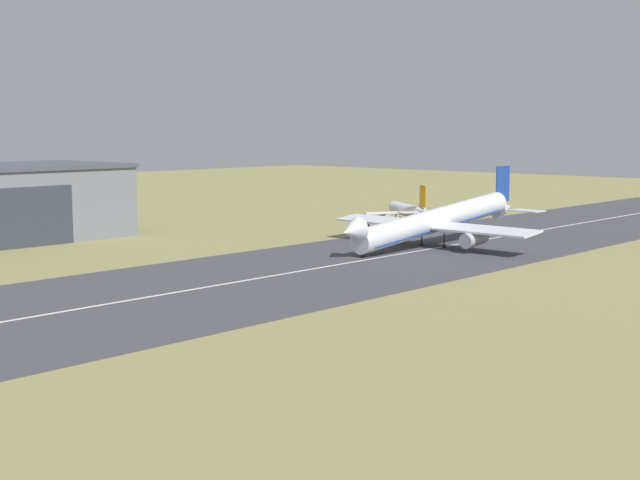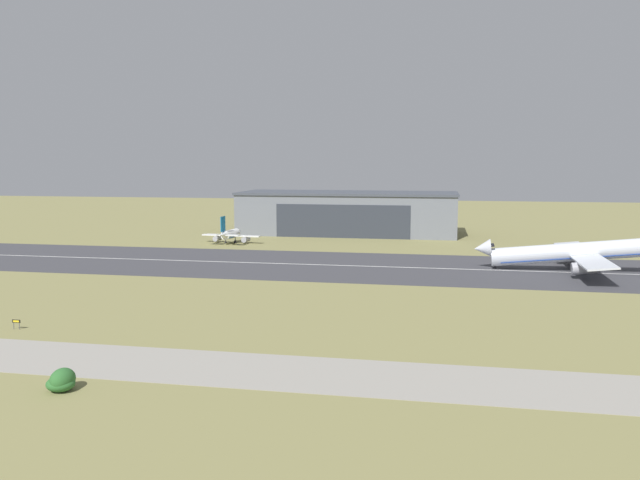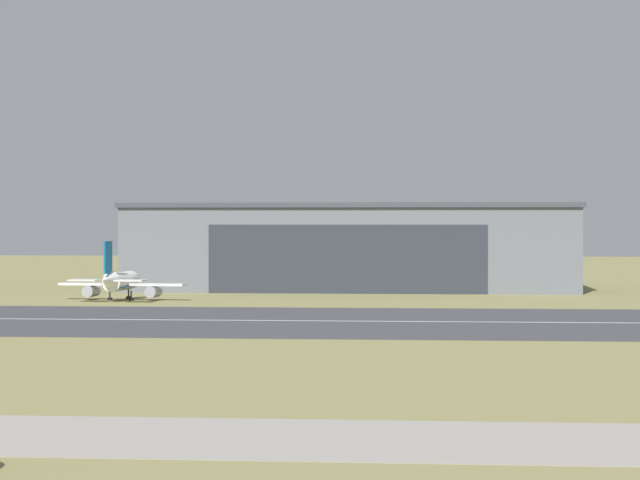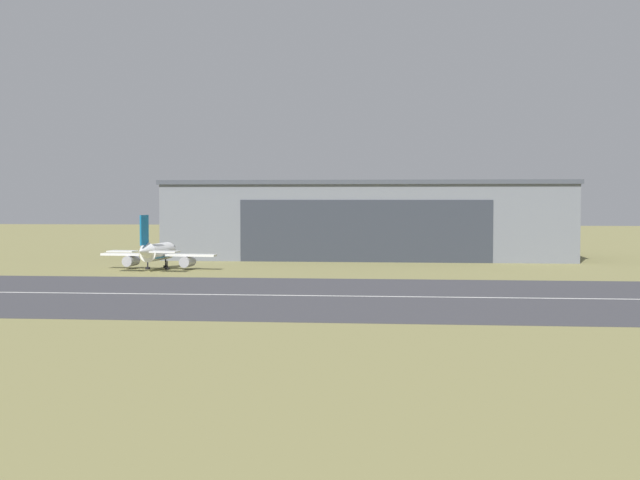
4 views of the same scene
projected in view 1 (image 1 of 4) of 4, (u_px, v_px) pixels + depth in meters
The scene contains 5 objects.
ground_plane at pixel (404, 399), 81.32m from camera, with size 732.19×732.19×0.00m, color olive.
runway_strip at pixel (63, 312), 119.63m from camera, with size 492.19×50.04×0.06m, color #3D3D42.
runway_centreline at pixel (63, 312), 119.63m from camera, with size 442.97×0.70×0.01m, color silver.
airplane_landing at pixel (435, 221), 185.48m from camera, with size 58.32×48.11×15.98m.
airplane_parked_centre at pixel (407, 211), 231.28m from camera, with size 22.48×24.36×10.40m.
Camera 1 is at (-63.42, 9.74, 24.57)m, focal length 50.00 mm.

